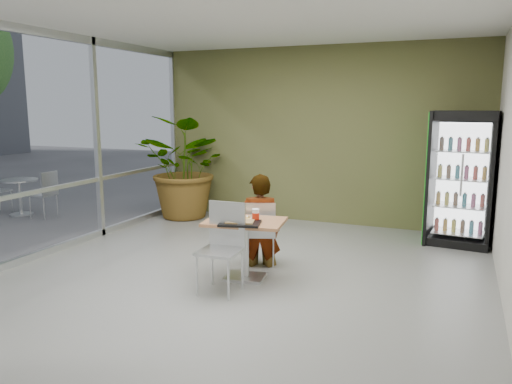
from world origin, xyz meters
TOP-DOWN VIEW (x-y plane):
  - ground at (0.00, 0.00)m, footprint 7.00×7.00m
  - room_envelope at (0.00, 0.00)m, footprint 6.00×7.00m
  - storefront_frame at (-3.00, 0.00)m, footprint 0.10×7.00m
  - dining_table at (0.08, 0.13)m, footprint 1.04×0.80m
  - chair_far at (0.06, 0.69)m, footprint 0.50×0.51m
  - chair_near at (-0.01, -0.30)m, footprint 0.47×0.47m
  - seated_woman at (0.03, 0.72)m, footprint 0.67×0.55m
  - pizza_plate at (0.00, 0.21)m, footprint 0.31×0.23m
  - soda_cup at (0.23, 0.10)m, footprint 0.09×0.09m
  - napkin_stack at (-0.19, 0.01)m, footprint 0.16×0.16m
  - cafeteria_tray at (0.11, -0.09)m, footprint 0.55×0.45m
  - beverage_fridge at (2.51, 2.87)m, footprint 1.01×0.82m
  - potted_plant at (-2.32, 2.88)m, footprint 2.04×1.86m

SIDE VIEW (x-z plane):
  - ground at x=0.00m, z-range 0.00..0.00m
  - seated_woman at x=0.03m, z-range -0.30..1.25m
  - chair_far at x=0.06m, z-range 0.08..0.96m
  - dining_table at x=0.08m, z-range 0.16..0.91m
  - chair_near at x=-0.01m, z-range 0.09..1.12m
  - napkin_stack at x=-0.19m, z-range 0.75..0.77m
  - cafeteria_tray at x=0.11m, z-range 0.75..0.78m
  - pizza_plate at x=0.00m, z-range 0.75..0.78m
  - soda_cup at x=0.23m, z-range 0.75..0.91m
  - potted_plant at x=-2.32m, z-range 0.00..1.96m
  - beverage_fridge at x=2.51m, z-range 0.00..2.06m
  - room_envelope at x=0.00m, z-range 0.00..3.20m
  - storefront_frame at x=-3.00m, z-range 0.00..3.20m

